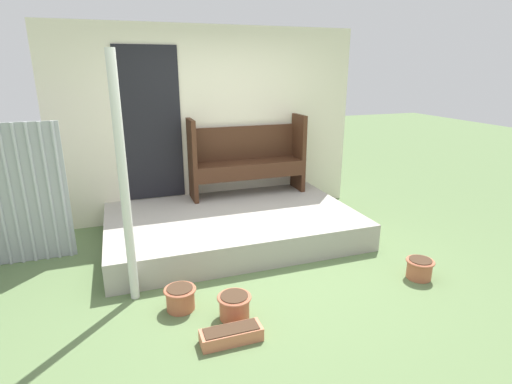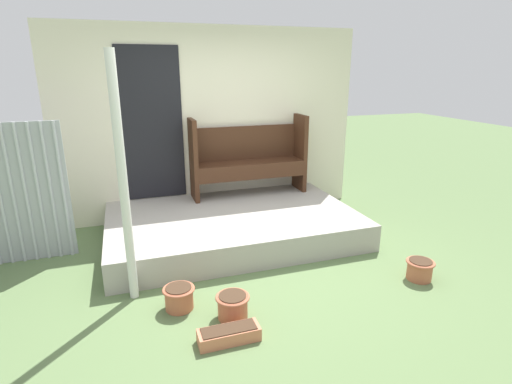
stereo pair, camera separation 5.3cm
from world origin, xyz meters
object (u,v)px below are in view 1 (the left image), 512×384
object	(u,v)px
support_post	(124,184)
flower_pot_right	(420,268)
flower_pot_left	(180,297)
bench	(247,155)
planter_box_rect	(231,335)
flower_pot_middle	(234,305)

from	to	relation	value
support_post	flower_pot_right	world-z (taller)	support_post
flower_pot_left	flower_pot_right	distance (m)	2.40
flower_pot_right	flower_pot_left	bearing A→B (deg)	173.97
support_post	bench	distance (m)	2.45
flower_pot_right	planter_box_rect	world-z (taller)	flower_pot_right
bench	flower_pot_left	bearing A→B (deg)	-122.19
support_post	flower_pot_middle	distance (m)	1.41
bench	flower_pot_middle	xyz separation A→B (m)	(-0.89, -2.38, -0.76)
support_post	flower_pot_middle	bearing A→B (deg)	-37.79
bench	flower_pot_left	size ratio (longest dim) A/B	5.63
flower_pot_middle	planter_box_rect	xyz separation A→B (m)	(-0.11, -0.29, -0.06)
planter_box_rect	bench	bearing A→B (deg)	69.39
flower_pot_middle	bench	bearing A→B (deg)	69.42
support_post	planter_box_rect	bearing A→B (deg)	-53.15
flower_pot_left	bench	bearing A→B (deg)	57.99
bench	planter_box_rect	distance (m)	2.97
support_post	bench	size ratio (longest dim) A/B	1.36
bench	flower_pot_middle	world-z (taller)	bench
support_post	bench	world-z (taller)	support_post
bench	flower_pot_right	size ratio (longest dim) A/B	5.73
support_post	flower_pot_right	distance (m)	2.99
flower_pot_middle	planter_box_rect	world-z (taller)	flower_pot_middle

